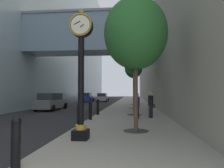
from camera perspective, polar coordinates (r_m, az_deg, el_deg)
The scene contains 17 objects.
ground_plane at distance 28.50m, azimuth 0.04°, elevation -5.85°, with size 110.00×110.00×0.00m, color #262628.
sidewalk_right at distance 31.35m, azimuth 5.31°, elevation -5.38°, with size 5.17×80.00×0.14m, color #9E998E.
building_block_left at distance 37.01m, azimuth -19.83°, elevation 18.50°, with size 22.33×80.00×29.74m.
street_clock at distance 7.60m, azimuth -8.48°, elevation 4.43°, with size 0.84×0.55×4.67m.
bollard_nearest at distance 5.24m, azimuth -24.80°, elevation -14.06°, with size 0.22×0.22×1.15m.
bollard_third at distance 10.27m, azimuth -9.02°, elevation -8.26°, with size 0.22×0.22×1.15m.
bollard_fourth at distance 12.92m, azimuth -5.93°, elevation -7.02°, with size 0.22×0.22×1.15m.
bollard_fifth at distance 15.59m, azimuth -3.90°, elevation -6.19°, with size 0.22×0.22×1.15m.
street_tree_near at distance 9.48m, azimuth 6.46°, elevation 13.50°, with size 2.78×2.78×5.87m.
street_tree_mid_near at distance 15.70m, azimuth 6.13°, elevation 7.41°, with size 1.95×1.95×5.47m.
street_tree_mid_far at distance 22.03m, azimuth 5.99°, elevation 5.38°, with size 1.99×1.99×5.77m.
street_tree_far at distance 28.38m, azimuth 5.91°, elevation 4.33°, with size 2.40×2.40×6.31m.
pedestrian_walking at distance 13.87m, azimuth 10.54°, elevation -5.43°, with size 0.52×0.46×1.70m.
pedestrian_by_clock at distance 13.36m, azimuth 6.87°, elevation -5.73°, with size 0.47×0.47×1.63m.
car_silver_near at distance 39.86m, azimuth -2.63°, elevation -3.68°, with size 2.00×4.43×1.59m.
car_grey_mid at distance 22.00m, azimuth -16.30°, elevation -4.71°, with size 2.09×4.73×1.70m.
car_blue_far at distance 37.99m, azimuth -6.93°, elevation -3.70°, with size 1.97×4.35×1.66m.
Camera 1 is at (2.78, -1.30, 1.84)m, focal length 33.42 mm.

